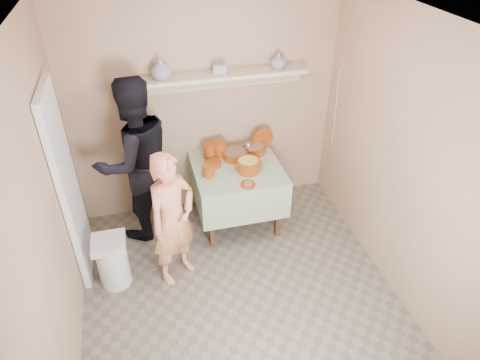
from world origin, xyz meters
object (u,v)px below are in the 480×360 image
object	(u,v)px
person_cook	(173,220)
person_helper	(136,161)
trash_bin	(113,262)
cazuela_rice	(248,165)
serving_table	(237,175)

from	to	relation	value
person_cook	person_helper	size ratio (longest dim) A/B	0.77
trash_bin	cazuela_rice	bearing A→B (deg)	19.26
person_cook	cazuela_rice	bearing A→B (deg)	-3.18
person_cook	cazuela_rice	size ratio (longest dim) A/B	4.36
person_cook	person_helper	bearing A→B (deg)	73.32
person_cook	serving_table	xyz separation A→B (m)	(0.80, 0.69, -0.08)
person_cook	trash_bin	size ratio (longest dim) A/B	2.57
person_helper	trash_bin	world-z (taller)	person_helper
serving_table	cazuela_rice	bearing A→B (deg)	-51.44
person_cook	trash_bin	distance (m)	0.76
person_helper	serving_table	bearing A→B (deg)	150.34
serving_table	trash_bin	bearing A→B (deg)	-155.30
serving_table	cazuela_rice	size ratio (longest dim) A/B	2.95
serving_table	cazuela_rice	xyz separation A→B (m)	(0.10, -0.12, 0.20)
trash_bin	person_helper	bearing A→B (deg)	64.91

